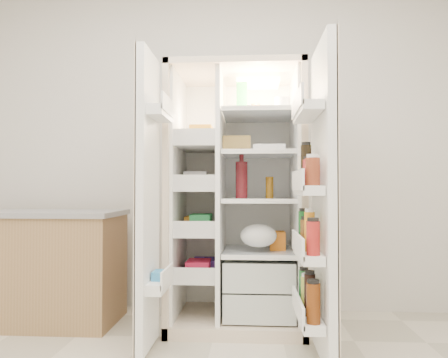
{
  "coord_description": "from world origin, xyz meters",
  "views": [
    {
      "loc": [
        0.24,
        -1.4,
        0.96
      ],
      "look_at": [
        0.07,
        1.25,
        1.02
      ],
      "focal_mm": 34.0,
      "sensor_mm": 36.0,
      "label": 1
    }
  ],
  "objects": [
    {
      "name": "wall_back",
      "position": [
        0.0,
        2.0,
        1.35
      ],
      "size": [
        4.0,
        0.02,
        2.7
      ],
      "primitive_type": "cube",
      "color": "silver",
      "rests_on": "floor"
    },
    {
      "name": "refrigerator",
      "position": [
        0.16,
        1.65,
        0.74
      ],
      "size": [
        0.92,
        0.7,
        1.8
      ],
      "color": "beige",
      "rests_on": "floor"
    },
    {
      "name": "kitchen_counter",
      "position": [
        -1.25,
        1.56,
        0.4
      ],
      "size": [
        1.1,
        0.59,
        0.8
      ],
      "color": "#97754B",
      "rests_on": "floor"
    },
    {
      "name": "freezer_door",
      "position": [
        -0.36,
        1.05,
        0.89
      ],
      "size": [
        0.15,
        0.4,
        1.72
      ],
      "color": "white",
      "rests_on": "floor"
    },
    {
      "name": "fridge_door",
      "position": [
        0.62,
        0.96,
        0.87
      ],
      "size": [
        0.17,
        0.58,
        1.72
      ],
      "color": "white",
      "rests_on": "floor"
    }
  ]
}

